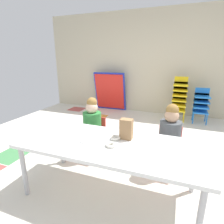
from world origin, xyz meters
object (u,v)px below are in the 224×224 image
(donut_powdered_loose, at_px, (115,138))
(craft_table, at_px, (110,147))
(paper_plate_center_table, at_px, (88,140))
(paper_plate_near_edge, at_px, (111,147))
(kid_chair_yellow_stack, at_px, (179,97))
(seated_child_middle_seat, at_px, (170,133))
(paper_bag_brown, at_px, (126,129))
(folded_activity_table, at_px, (110,92))
(donut_powdered_on_plate, at_px, (111,145))
(seated_child_near_camera, at_px, (93,123))
(kid_chair_blue_stack, at_px, (201,103))

(donut_powdered_loose, bearing_deg, craft_table, -103.37)
(paper_plate_center_table, height_order, donut_powdered_loose, donut_powdered_loose)
(craft_table, relative_size, paper_plate_near_edge, 10.34)
(kid_chair_yellow_stack, bearing_deg, seated_child_middle_seat, -92.03)
(kid_chair_yellow_stack, height_order, paper_plate_center_table, kid_chair_yellow_stack)
(seated_child_middle_seat, bearing_deg, kid_chair_yellow_stack, 87.97)
(kid_chair_yellow_stack, xyz_separation_m, paper_bag_brown, (-0.51, -2.77, 0.15))
(folded_activity_table, bearing_deg, donut_powdered_loose, -67.90)
(seated_child_middle_seat, height_order, donut_powdered_on_plate, seated_child_middle_seat)
(craft_table, relative_size, donut_powdered_loose, 16.61)
(folded_activity_table, relative_size, donut_powdered_on_plate, 9.71)
(seated_child_near_camera, xyz_separation_m, folded_activity_table, (-0.73, 2.58, -0.02))
(paper_plate_near_edge, bearing_deg, paper_plate_center_table, 169.31)
(paper_plate_center_table, bearing_deg, donut_powdered_on_plate, -10.69)
(kid_chair_yellow_stack, xyz_separation_m, donut_powdered_on_plate, (-0.60, -3.01, 0.06))
(paper_bag_brown, bearing_deg, donut_powdered_on_plate, -109.91)
(seated_child_middle_seat, xyz_separation_m, folded_activity_table, (-1.80, 2.58, -0.02))
(craft_table, distance_m, seated_child_near_camera, 0.81)
(craft_table, xyz_separation_m, kid_chair_blue_stack, (1.12, 2.92, -0.11))
(folded_activity_table, distance_m, donut_powdered_on_plate, 3.54)
(donut_powdered_loose, bearing_deg, donut_powdered_on_plate, -84.01)
(kid_chair_blue_stack, distance_m, donut_powdered_on_plate, 3.20)
(paper_plate_center_table, relative_size, donut_powdered_on_plate, 1.61)
(paper_plate_near_edge, xyz_separation_m, donut_powdered_loose, (-0.02, 0.18, 0.01))
(paper_plate_near_edge, bearing_deg, paper_bag_brown, 70.09)
(seated_child_near_camera, bearing_deg, kid_chair_yellow_stack, 63.40)
(paper_bag_brown, bearing_deg, kid_chair_blue_stack, 70.31)
(craft_table, bearing_deg, folded_activity_table, 111.14)
(seated_child_near_camera, distance_m, paper_plate_center_table, 0.72)
(craft_table, distance_m, kid_chair_yellow_stack, 2.99)
(seated_child_middle_seat, relative_size, kid_chair_yellow_stack, 0.88)
(seated_child_middle_seat, height_order, paper_bag_brown, seated_child_middle_seat)
(seated_child_near_camera, xyz_separation_m, paper_bag_brown, (0.64, -0.47, 0.17))
(craft_table, xyz_separation_m, seated_child_middle_seat, (0.56, 0.63, -0.01))
(paper_plate_near_edge, height_order, paper_plate_center_table, same)
(folded_activity_table, height_order, donut_powdered_on_plate, folded_activity_table)
(kid_chair_yellow_stack, height_order, folded_activity_table, folded_activity_table)
(paper_plate_center_table, bearing_deg, kid_chair_blue_stack, 65.50)
(folded_activity_table, xyz_separation_m, paper_plate_center_table, (1.01, -3.24, 0.08))
(folded_activity_table, xyz_separation_m, paper_plate_near_edge, (1.28, -3.30, 0.08))
(kid_chair_blue_stack, bearing_deg, paper_bag_brown, -109.69)
(kid_chair_blue_stack, bearing_deg, paper_plate_near_edge, -109.70)
(paper_plate_near_edge, bearing_deg, kid_chair_yellow_stack, 78.77)
(seated_child_middle_seat, bearing_deg, donut_powdered_loose, -135.31)
(craft_table, height_order, paper_bag_brown, paper_bag_brown)
(craft_table, distance_m, paper_plate_near_edge, 0.11)
(seated_child_near_camera, bearing_deg, folded_activity_table, 105.77)
(craft_table, height_order, folded_activity_table, folded_activity_table)
(paper_bag_brown, bearing_deg, seated_child_near_camera, 143.41)
(kid_chair_blue_stack, height_order, paper_bag_brown, paper_bag_brown)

